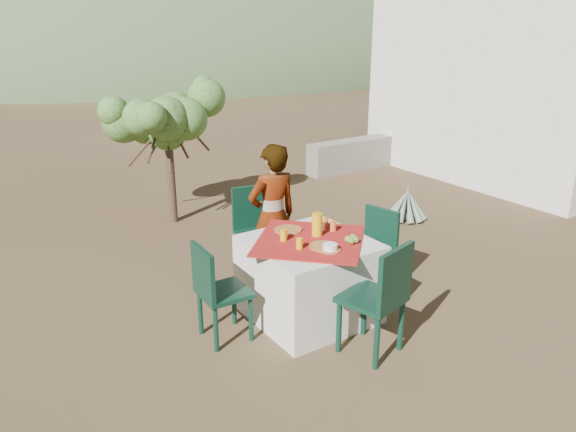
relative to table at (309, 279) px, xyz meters
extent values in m
plane|color=#3E2C1C|center=(0.54, 0.46, -0.38)|extent=(160.00, 160.00, 0.00)
cube|color=beige|center=(0.00, 0.00, 0.00)|extent=(1.02, 1.02, 0.75)
cube|color=maroon|center=(0.00, 0.00, 0.38)|extent=(1.30, 1.30, 0.01)
cylinder|color=black|center=(-0.15, 0.86, -0.14)|extent=(0.05, 0.05, 0.47)
cylinder|color=black|center=(0.20, 0.79, -0.14)|extent=(0.05, 0.05, 0.47)
cylinder|color=black|center=(-0.08, 1.21, -0.14)|extent=(0.05, 0.05, 0.47)
cylinder|color=black|center=(0.27, 1.14, -0.14)|extent=(0.05, 0.05, 0.47)
cube|color=black|center=(0.06, 1.00, 0.09)|extent=(0.52, 0.52, 0.04)
cube|color=black|center=(0.10, 1.19, 0.34)|extent=(0.44, 0.13, 0.46)
cylinder|color=black|center=(0.21, -0.53, -0.14)|extent=(0.05, 0.05, 0.49)
cylinder|color=black|center=(-0.14, -0.62, -0.14)|extent=(0.05, 0.05, 0.49)
cylinder|color=black|center=(0.30, -0.89, -0.14)|extent=(0.05, 0.05, 0.49)
cylinder|color=black|center=(-0.05, -0.98, -0.14)|extent=(0.05, 0.05, 0.49)
cube|color=black|center=(0.08, -0.76, 0.11)|extent=(0.55, 0.55, 0.04)
cube|color=black|center=(0.13, -0.95, 0.37)|extent=(0.45, 0.16, 0.48)
cylinder|color=black|center=(-0.66, -0.07, -0.16)|extent=(0.04, 0.04, 0.43)
cylinder|color=black|center=(-0.65, 0.25, -0.16)|extent=(0.04, 0.04, 0.43)
cylinder|color=black|center=(-0.99, -0.06, -0.16)|extent=(0.04, 0.04, 0.43)
cylinder|color=black|center=(-0.98, 0.27, -0.16)|extent=(0.04, 0.04, 0.43)
cube|color=black|center=(-0.82, 0.10, 0.05)|extent=(0.42, 0.42, 0.04)
cube|color=black|center=(-1.00, 0.11, 0.29)|extent=(0.06, 0.41, 0.42)
cylinder|color=black|center=(0.60, 0.18, -0.17)|extent=(0.04, 0.04, 0.42)
cylinder|color=black|center=(0.67, -0.13, -0.17)|extent=(0.04, 0.04, 0.42)
cylinder|color=black|center=(0.91, 0.25, -0.17)|extent=(0.04, 0.04, 0.42)
cylinder|color=black|center=(0.98, -0.06, -0.17)|extent=(0.04, 0.04, 0.42)
cube|color=black|center=(0.79, 0.06, 0.04)|extent=(0.47, 0.47, 0.04)
cube|color=black|center=(0.97, 0.10, 0.26)|extent=(0.12, 0.39, 0.41)
imported|color=#8C6651|center=(0.07, 0.73, 0.37)|extent=(0.55, 0.36, 1.50)
cylinder|color=#493324|center=(-0.04, 3.09, 0.24)|extent=(0.11, 0.11, 1.24)
sphere|color=#275720|center=(-0.04, 3.09, 0.86)|extent=(0.53, 0.53, 0.53)
sphere|color=#275720|center=(0.45, 3.09, 1.00)|extent=(0.50, 0.50, 0.50)
sphere|color=#275720|center=(-0.48, 3.18, 0.95)|extent=(0.46, 0.46, 0.46)
sphere|color=#275720|center=(0.05, 3.58, 1.04)|extent=(0.48, 0.48, 0.48)
sphere|color=#275720|center=(0.00, 2.65, 0.91)|extent=(0.43, 0.43, 0.43)
sphere|color=slate|center=(2.67, 1.41, -0.34)|extent=(0.18, 0.18, 0.18)
cone|color=slate|center=(2.67, 1.41, -0.11)|extent=(0.10, 0.10, 0.53)
cone|color=slate|center=(2.78, 1.46, -0.17)|extent=(0.31, 0.20, 0.46)
cone|color=slate|center=(2.73, 1.51, -0.17)|extent=(0.22, 0.30, 0.46)
cone|color=slate|center=(2.66, 1.53, -0.17)|extent=(0.13, 0.32, 0.45)
cone|color=slate|center=(2.59, 1.50, -0.17)|extent=(0.26, 0.27, 0.47)
cone|color=slate|center=(2.55, 1.43, -0.17)|extent=(0.33, 0.15, 0.45)
cone|color=slate|center=(2.56, 1.36, -0.17)|extent=(0.31, 0.20, 0.46)
cone|color=slate|center=(2.61, 1.30, -0.17)|extent=(0.22, 0.30, 0.46)
cone|color=slate|center=(2.68, 1.29, -0.17)|extent=(0.13, 0.32, 0.45)
cone|color=slate|center=(2.75, 1.32, -0.17)|extent=(0.26, 0.27, 0.47)
cone|color=slate|center=(2.78, 1.38, -0.17)|extent=(0.33, 0.15, 0.45)
cube|color=white|center=(6.14, 2.26, 1.12)|extent=(3.20, 4.20, 3.00)
cube|color=gray|center=(4.14, 3.86, -0.10)|extent=(2.60, 0.35, 0.55)
ellipsoid|color=#2D4828|center=(12.54, 36.46, -0.38)|extent=(48.00, 48.00, 20.00)
ellipsoid|color=gray|center=(28.54, 46.46, -0.38)|extent=(36.00, 36.00, 14.00)
cylinder|color=brown|center=(-0.03, 0.30, 0.39)|extent=(0.26, 0.26, 0.01)
cylinder|color=brown|center=(0.00, -0.20, 0.39)|extent=(0.25, 0.25, 0.01)
cylinder|color=gold|center=(-0.20, 0.12, 0.43)|extent=(0.06, 0.06, 0.10)
cylinder|color=gold|center=(-0.19, -0.11, 0.43)|extent=(0.06, 0.06, 0.09)
cylinder|color=gold|center=(0.12, 0.05, 0.49)|extent=(0.10, 0.10, 0.21)
cylinder|color=brown|center=(0.00, -0.29, 0.39)|extent=(0.18, 0.18, 0.01)
cylinder|color=white|center=(0.00, -0.29, 0.42)|extent=(0.13, 0.13, 0.05)
cylinder|color=#CC6524|center=(0.31, 0.06, 0.43)|extent=(0.06, 0.06, 0.09)
cylinder|color=#CC6524|center=(0.34, 0.21, 0.42)|extent=(0.05, 0.05, 0.08)
cube|color=white|center=(0.22, 0.12, 0.42)|extent=(0.07, 0.05, 0.08)
sphere|color=olive|center=(0.24, -0.24, 0.41)|extent=(0.06, 0.06, 0.06)
sphere|color=olive|center=(0.31, -0.23, 0.41)|extent=(0.06, 0.06, 0.06)
sphere|color=olive|center=(0.29, -0.28, 0.41)|extent=(0.06, 0.06, 0.06)
sphere|color=olive|center=(0.24, -0.28, 0.41)|extent=(0.06, 0.06, 0.06)
camera|label=1|loc=(-2.74, -3.76, 2.27)|focal=35.00mm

